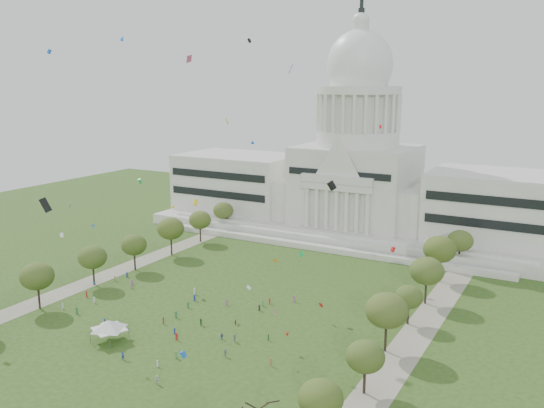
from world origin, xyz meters
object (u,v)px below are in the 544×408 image
at_px(capitol, 356,177).
at_px(big_bare_tree, 259,407).
at_px(event_tent, 109,325).
at_px(person_0, 352,347).

height_order(capitol, big_bare_tree, capitol).
bearing_deg(event_tent, big_bare_tree, -20.78).
bearing_deg(big_bare_tree, capitol, 105.02).
xyz_separation_m(big_bare_tree, event_tent, (-51.56, 19.57, -4.67)).
height_order(event_tent, person_0, event_tent).
relative_size(capitol, person_0, 89.10).
relative_size(big_bare_tree, person_0, 7.13).
bearing_deg(big_bare_tree, event_tent, 159.22).
bearing_deg(event_tent, capitol, 83.66).
bearing_deg(big_bare_tree, person_0, 90.55).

